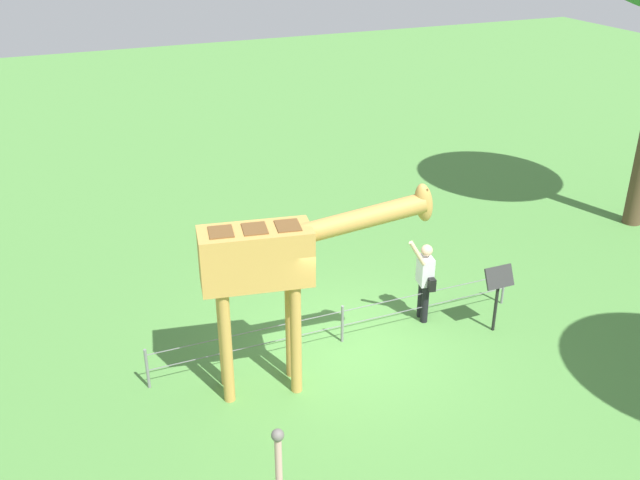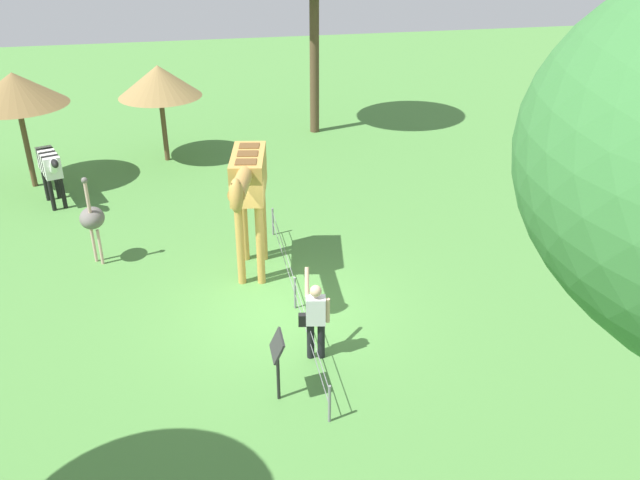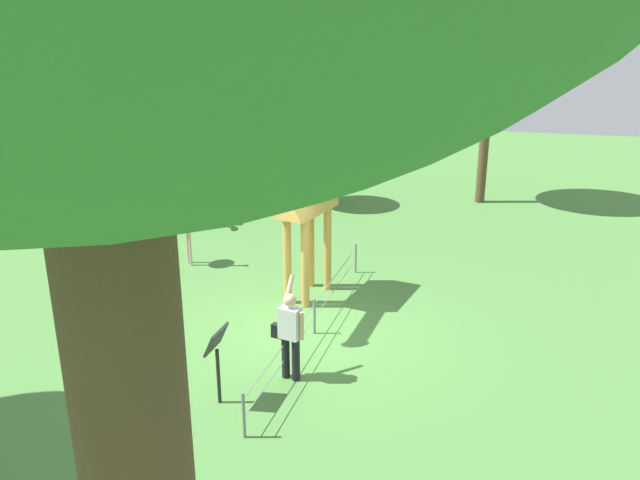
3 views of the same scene
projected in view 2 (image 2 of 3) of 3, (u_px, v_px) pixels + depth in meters
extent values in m
plane|color=#4C843D|center=(285.00, 309.00, 14.16)|extent=(60.00, 60.00, 0.00)
cylinder|color=#C69347|center=(260.00, 244.00, 14.68)|extent=(0.18, 0.18, 1.98)
cylinder|color=#C69347|center=(240.00, 244.00, 14.67)|extent=(0.18, 0.18, 1.98)
cylinder|color=#C69347|center=(263.00, 222.00, 15.66)|extent=(0.18, 0.18, 1.98)
cylinder|color=#C69347|center=(244.00, 222.00, 15.65)|extent=(0.18, 0.18, 1.98)
cube|color=#C69347|center=(249.00, 174.00, 14.50)|extent=(1.80, 0.98, 0.90)
cube|color=brown|center=(246.00, 162.00, 13.84)|extent=(0.43, 0.50, 0.02)
cube|color=brown|center=(248.00, 154.00, 14.29)|extent=(0.43, 0.50, 0.02)
cube|color=brown|center=(249.00, 146.00, 14.73)|extent=(0.43, 0.50, 0.02)
cylinder|color=#C69347|center=(241.00, 183.00, 12.86)|extent=(2.12, 0.68, 0.68)
ellipsoid|color=#C69347|center=(236.00, 196.00, 11.87)|extent=(0.43, 0.32, 0.68)
cylinder|color=brown|center=(239.00, 186.00, 11.80)|extent=(0.05, 0.05, 0.14)
cylinder|color=brown|center=(232.00, 187.00, 11.78)|extent=(0.05, 0.05, 0.14)
cylinder|color=black|center=(311.00, 340.00, 12.52)|extent=(0.14, 0.14, 0.78)
cylinder|color=black|center=(321.00, 340.00, 12.53)|extent=(0.14, 0.14, 0.78)
cube|color=silver|center=(316.00, 310.00, 12.22)|extent=(0.30, 0.40, 0.55)
sphere|color=#D8AD8C|center=(316.00, 291.00, 12.02)|extent=(0.22, 0.22, 0.22)
cylinder|color=#D8AD8C|center=(307.00, 282.00, 12.21)|extent=(0.36, 0.14, 0.51)
cylinder|color=#D8AD8C|center=(328.00, 310.00, 12.22)|extent=(0.08, 0.08, 0.50)
cube|color=black|center=(304.00, 320.00, 12.25)|extent=(0.16, 0.22, 0.24)
cylinder|color=black|center=(63.00, 192.00, 18.49)|extent=(0.12, 0.12, 0.95)
cylinder|color=black|center=(52.00, 194.00, 18.36)|extent=(0.12, 0.12, 0.95)
cylinder|color=black|center=(57.00, 183.00, 19.10)|extent=(0.12, 0.12, 0.95)
cylinder|color=black|center=(46.00, 185.00, 18.96)|extent=(0.12, 0.12, 0.95)
cube|color=silver|center=(45.00, 157.00, 18.76)|extent=(0.31, 0.47, 0.60)
cube|color=black|center=(47.00, 159.00, 18.63)|extent=(0.31, 0.47, 0.60)
cube|color=silver|center=(48.00, 161.00, 18.50)|extent=(0.31, 0.47, 0.60)
cube|color=black|center=(49.00, 163.00, 18.37)|extent=(0.31, 0.47, 0.60)
cube|color=silver|center=(50.00, 164.00, 18.24)|extent=(0.31, 0.47, 0.60)
cube|color=black|center=(52.00, 166.00, 18.11)|extent=(0.31, 0.47, 0.60)
cube|color=silver|center=(53.00, 168.00, 17.98)|extent=(0.31, 0.47, 0.60)
cylinder|color=silver|center=(54.00, 166.00, 17.73)|extent=(0.48, 0.34, 0.47)
ellipsoid|color=black|center=(55.00, 164.00, 17.47)|extent=(0.44, 0.30, 0.22)
cylinder|color=#CC9E93|center=(100.00, 247.00, 15.68)|extent=(0.07, 0.07, 0.90)
cylinder|color=#CC9E93|center=(94.00, 245.00, 15.79)|extent=(0.07, 0.07, 0.90)
ellipsoid|color=#66605B|center=(92.00, 218.00, 15.40)|extent=(0.70, 0.56, 0.49)
cylinder|color=#CC9E93|center=(88.00, 199.00, 15.02)|extent=(0.08, 0.08, 0.80)
sphere|color=#66605B|center=(84.00, 180.00, 14.81)|extent=(0.14, 0.14, 0.14)
cylinder|color=brown|center=(164.00, 129.00, 21.59)|extent=(0.16, 0.16, 2.13)
cone|color=olive|center=(159.00, 81.00, 20.87)|extent=(2.62, 2.62, 0.98)
cylinder|color=brown|center=(27.00, 147.00, 19.55)|extent=(0.16, 0.16, 2.49)
cone|color=brown|center=(15.00, 89.00, 18.75)|extent=(2.84, 2.84, 0.93)
cylinder|color=brown|center=(314.00, 63.00, 23.55)|extent=(0.33, 0.33, 5.06)
cylinder|color=black|center=(278.00, 377.00, 11.44)|extent=(0.06, 0.06, 0.95)
cube|color=#2D2D2D|center=(277.00, 346.00, 11.14)|extent=(0.56, 0.21, 0.38)
cylinder|color=slate|center=(273.00, 222.00, 17.07)|extent=(0.05, 0.05, 0.75)
cylinder|color=slate|center=(295.00, 293.00, 14.02)|extent=(0.05, 0.05, 0.75)
cylinder|color=slate|center=(330.00, 404.00, 10.98)|extent=(0.05, 0.05, 0.75)
cube|color=slate|center=(295.00, 282.00, 13.90)|extent=(7.00, 0.01, 0.01)
cube|color=slate|center=(295.00, 294.00, 14.04)|extent=(7.00, 0.01, 0.01)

